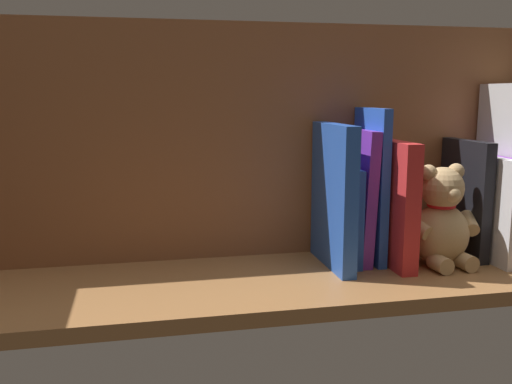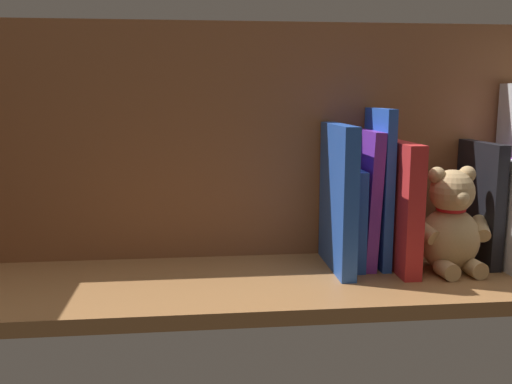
% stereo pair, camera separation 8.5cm
% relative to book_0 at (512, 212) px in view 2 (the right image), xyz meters
% --- Properties ---
extents(ground_plane, '(1.14, 0.29, 0.02)m').
position_rel_book_0_xyz_m(ground_plane, '(0.43, 0.02, -0.10)').
color(ground_plane, '#9E6B3D').
extents(shelf_back_panel, '(1.14, 0.02, 0.40)m').
position_rel_book_0_xyz_m(shelf_back_panel, '(0.43, -0.10, 0.11)').
color(shelf_back_panel, brown).
rests_on(shelf_back_panel, ground_plane).
extents(book_0, '(0.02, 0.18, 0.18)m').
position_rel_book_0_xyz_m(book_0, '(0.00, 0.00, 0.00)').
color(book_0, purple).
rests_on(book_0, ground_plane).
extents(book_1, '(0.02, 0.18, 0.18)m').
position_rel_book_0_xyz_m(book_1, '(0.02, -0.00, 0.00)').
color(book_1, silver).
rests_on(book_1, ground_plane).
extents(book_2, '(0.02, 0.14, 0.20)m').
position_rel_book_0_xyz_m(book_2, '(0.05, -0.02, 0.01)').
color(book_2, black).
rests_on(book_2, ground_plane).
extents(teddy_bear, '(0.14, 0.11, 0.17)m').
position_rel_book_0_xyz_m(teddy_bear, '(0.12, 0.02, -0.01)').
color(teddy_bear, tan).
rests_on(teddy_bear, ground_plane).
extents(book_3, '(0.03, 0.17, 0.21)m').
position_rel_book_0_xyz_m(book_3, '(0.19, -0.01, 0.02)').
color(book_3, red).
rests_on(book_3, ground_plane).
extents(book_4, '(0.02, 0.12, 0.26)m').
position_rel_book_0_xyz_m(book_4, '(0.22, -0.03, 0.04)').
color(book_4, blue).
rests_on(book_4, ground_plane).
extents(book_5, '(0.03, 0.12, 0.22)m').
position_rel_book_0_xyz_m(book_5, '(0.24, -0.03, 0.02)').
color(book_5, purple).
rests_on(book_5, ground_plane).
extents(book_6, '(0.02, 0.12, 0.16)m').
position_rel_book_0_xyz_m(book_6, '(0.27, -0.03, -0.01)').
color(book_6, blue).
rests_on(book_6, ground_plane).
extents(book_7, '(0.02, 0.16, 0.23)m').
position_rel_book_0_xyz_m(book_7, '(0.29, -0.01, 0.03)').
color(book_7, blue).
rests_on(book_7, ground_plane).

